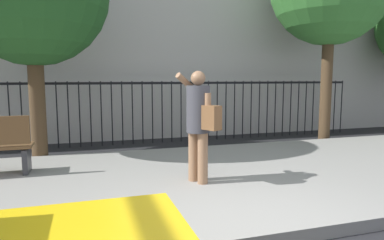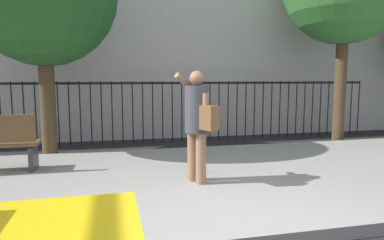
{
  "view_description": "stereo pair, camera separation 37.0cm",
  "coord_description": "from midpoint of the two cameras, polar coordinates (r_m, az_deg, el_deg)",
  "views": [
    {
      "loc": [
        -1.49,
        -2.86,
        1.68
      ],
      "look_at": [
        0.05,
        2.16,
        1.04
      ],
      "focal_mm": 32.31,
      "sensor_mm": 36.0,
      "label": 1
    },
    {
      "loc": [
        -1.13,
        -2.96,
        1.68
      ],
      "look_at": [
        0.05,
        2.16,
        1.04
      ],
      "focal_mm": 32.31,
      "sensor_mm": 36.0,
      "label": 2
    }
  ],
  "objects": [
    {
      "name": "iron_fence",
      "position": [
        8.93,
        -8.56,
        2.64
      ],
      "size": [
        12.03,
        0.04,
        1.6
      ],
      "color": "black",
      "rests_on": "ground"
    },
    {
      "name": "sidewalk",
      "position": [
        5.51,
        -2.57,
        -9.96
      ],
      "size": [
        28.0,
        4.4,
        0.15
      ],
      "primitive_type": "cube",
      "color": "gray",
      "rests_on": "ground"
    },
    {
      "name": "pedestrian_on_phone",
      "position": [
        4.97,
        -0.91,
        0.22
      ],
      "size": [
        0.56,
        0.72,
        1.63
      ],
      "color": "#936B4C",
      "rests_on": "sidewalk"
    }
  ]
}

